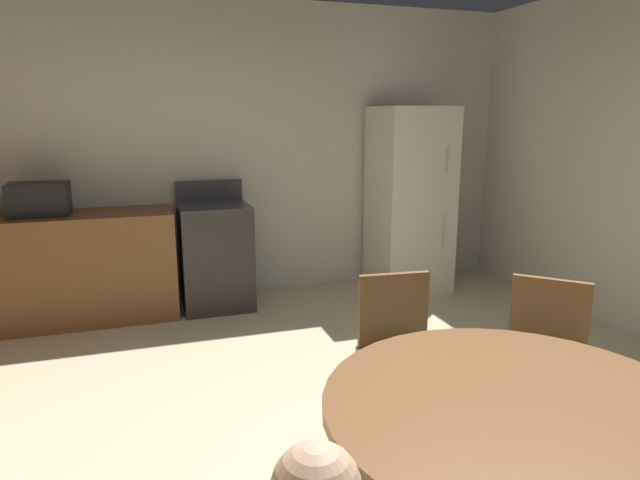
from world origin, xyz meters
TOP-DOWN VIEW (x-y plane):
  - ground_plane at (0.00, 0.00)m, footprint 14.00×14.00m
  - wall_back at (0.00, 3.04)m, footprint 5.85×0.12m
  - kitchen_counter at (-1.59, 2.64)m, footprint 2.08×0.60m
  - oven_range at (-0.20, 2.65)m, footprint 0.60×0.60m
  - refrigerator at (1.67, 2.59)m, footprint 0.68×0.68m
  - microwave at (-1.56, 2.64)m, footprint 0.44×0.32m
  - dining_table at (0.34, -0.79)m, footprint 1.28×1.28m
  - chair_northeast at (1.07, -0.05)m, footprint 0.57×0.57m
  - chair_north at (0.43, 0.25)m, footprint 0.43×0.43m

SIDE VIEW (x-z plane):
  - ground_plane at x=0.00m, z-range 0.00..0.00m
  - kitchen_counter at x=-1.59m, z-range 0.00..0.90m
  - oven_range at x=-0.20m, z-range -0.08..1.02m
  - chair_northeast at x=1.07m, z-range 0.07..0.94m
  - chair_north at x=0.43m, z-range 0.07..0.94m
  - dining_table at x=0.34m, z-range 0.23..0.99m
  - refrigerator at x=1.67m, z-range 0.00..1.76m
  - microwave at x=-1.56m, z-range 0.90..1.16m
  - wall_back at x=0.00m, z-range 0.00..2.70m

